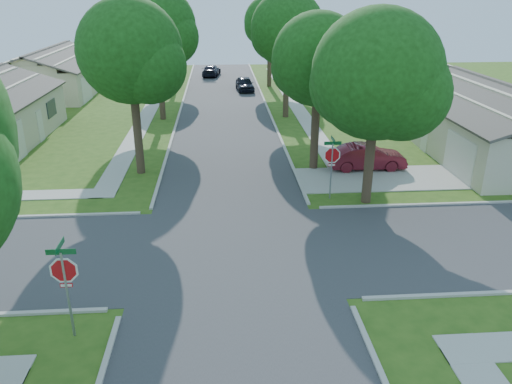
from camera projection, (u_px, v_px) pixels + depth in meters
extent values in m
plane|color=#2F5316|center=(233.00, 250.00, 18.94)|extent=(100.00, 100.00, 0.00)
cube|color=#333335|center=(233.00, 250.00, 18.94)|extent=(7.00, 100.00, 0.02)
cube|color=#9E9B91|center=(294.00, 103.00, 43.35)|extent=(1.20, 40.00, 0.04)
cube|color=#9E9B91|center=(152.00, 105.00, 42.53)|extent=(1.20, 40.00, 0.04)
cube|color=#9E9B91|center=(380.00, 178.00, 26.02)|extent=(8.80, 3.60, 0.05)
cube|color=gray|center=(68.00, 295.00, 13.77)|extent=(0.06, 0.06, 2.70)
cylinder|color=white|center=(64.00, 270.00, 13.47)|extent=(1.05, 0.02, 1.05)
cylinder|color=red|center=(64.00, 270.00, 13.47)|extent=(0.90, 0.03, 0.90)
cube|color=red|center=(66.00, 285.00, 13.65)|extent=(0.34, 0.03, 0.12)
cube|color=white|center=(66.00, 285.00, 13.65)|extent=(0.30, 0.03, 0.08)
cube|color=#0C5426|center=(61.00, 252.00, 13.26)|extent=(0.80, 0.02, 0.16)
cube|color=#0C5426|center=(60.00, 246.00, 13.19)|extent=(0.02, 0.80, 0.16)
cube|color=gray|center=(331.00, 172.00, 23.09)|extent=(0.06, 0.06, 2.70)
cylinder|color=white|center=(332.00, 155.00, 22.79)|extent=(1.05, 0.02, 1.05)
cylinder|color=red|center=(332.00, 155.00, 22.79)|extent=(0.90, 0.03, 0.90)
cube|color=red|center=(332.00, 165.00, 22.97)|extent=(0.34, 0.03, 0.12)
cube|color=white|center=(332.00, 165.00, 22.97)|extent=(0.30, 0.03, 0.08)
cube|color=#0C5426|center=(333.00, 143.00, 22.57)|extent=(0.80, 0.02, 0.16)
cube|color=#0C5426|center=(333.00, 139.00, 22.50)|extent=(0.02, 0.80, 0.16)
cylinder|color=#38281C|center=(315.00, 134.00, 26.82)|extent=(0.44, 0.44, 3.95)
sphere|color=#173D0F|center=(318.00, 59.00, 25.35)|extent=(4.80, 4.80, 4.80)
sphere|color=#173D0F|center=(336.00, 73.00, 25.19)|extent=(3.46, 3.46, 3.46)
sphere|color=#173D0F|center=(302.00, 67.00, 26.03)|extent=(3.26, 3.26, 3.26)
cylinder|color=#38281C|center=(286.00, 89.00, 37.84)|extent=(0.44, 0.44, 4.30)
sphere|color=#173D0F|center=(288.00, 29.00, 36.19)|extent=(5.40, 5.40, 5.40)
sphere|color=#173D0F|center=(301.00, 39.00, 36.01)|extent=(3.89, 3.89, 3.89)
sphere|color=#173D0F|center=(275.00, 36.00, 36.96)|extent=(3.67, 3.67, 3.67)
cylinder|color=#38281C|center=(269.00, 65.00, 49.86)|extent=(0.44, 0.44, 4.20)
sphere|color=#173D0F|center=(270.00, 22.00, 48.30)|extent=(5.00, 5.00, 5.00)
sphere|color=#173D0F|center=(279.00, 29.00, 48.13)|extent=(3.60, 3.60, 3.60)
sphere|color=#173D0F|center=(262.00, 27.00, 49.01)|extent=(3.40, 3.40, 3.40)
cylinder|color=#38281C|center=(138.00, 134.00, 26.13)|extent=(0.44, 0.44, 4.25)
sphere|color=#173D0F|center=(130.00, 51.00, 24.52)|extent=(5.20, 5.20, 5.20)
sphere|color=#173D0F|center=(148.00, 66.00, 24.35)|extent=(3.74, 3.74, 3.74)
sphere|color=#173D0F|center=(118.00, 60.00, 25.27)|extent=(3.54, 3.54, 3.54)
cylinder|color=#38281C|center=(161.00, 90.00, 37.17)|extent=(0.44, 0.44, 4.44)
sphere|color=#173D0F|center=(157.00, 26.00, 35.46)|extent=(5.60, 5.60, 5.60)
sphere|color=#173D0F|center=(170.00, 37.00, 35.27)|extent=(4.03, 4.03, 4.03)
sphere|color=#173D0F|center=(147.00, 33.00, 36.26)|extent=(3.81, 3.81, 3.81)
cylinder|color=#38281C|center=(175.00, 68.00, 49.28)|extent=(0.44, 0.44, 3.90)
sphere|color=#173D0F|center=(172.00, 28.00, 47.85)|extent=(4.60, 4.60, 4.60)
sphere|color=#173D0F|center=(181.00, 34.00, 47.69)|extent=(3.31, 3.31, 3.31)
sphere|color=#173D0F|center=(166.00, 32.00, 48.50)|extent=(3.13, 3.13, 3.13)
cylinder|color=#38281C|center=(369.00, 166.00, 22.58)|extent=(0.44, 0.44, 3.54)
sphere|color=#173D0F|center=(377.00, 74.00, 21.03)|extent=(5.60, 5.60, 5.60)
sphere|color=#173D0F|center=(403.00, 93.00, 20.85)|extent=(4.03, 4.03, 4.03)
sphere|color=#173D0F|center=(352.00, 85.00, 21.83)|extent=(3.81, 3.81, 3.81)
cube|color=beige|center=(496.00, 130.00, 29.66)|extent=(8.00, 13.00, 2.80)
cube|color=#413C37|center=(469.00, 96.00, 28.74)|extent=(4.42, 13.60, 1.56)
cube|color=silver|center=(459.00, 157.00, 25.89)|extent=(0.06, 3.20, 2.20)
cube|color=silver|center=(425.00, 135.00, 30.13)|extent=(0.06, 0.90, 2.00)
cube|color=#1E2633|center=(411.00, 116.00, 32.33)|extent=(0.06, 1.80, 1.10)
cube|color=beige|center=(396.00, 79.00, 46.27)|extent=(8.00, 13.00, 2.80)
cube|color=#413C37|center=(419.00, 57.00, 45.63)|extent=(4.42, 13.60, 1.56)
cube|color=#413C37|center=(376.00, 57.00, 45.36)|extent=(4.42, 13.60, 1.56)
cube|color=silver|center=(364.00, 91.00, 42.51)|extent=(0.06, 3.20, 2.20)
cube|color=silver|center=(351.00, 83.00, 46.75)|extent=(0.06, 0.90, 2.00)
cube|color=#1E2633|center=(345.00, 73.00, 48.94)|extent=(0.06, 1.80, 1.10)
cube|color=silver|center=(14.00, 145.00, 27.96)|extent=(0.06, 3.20, 2.20)
cube|color=silver|center=(40.00, 126.00, 32.20)|extent=(0.06, 0.90, 2.00)
cube|color=#1E2633|center=(51.00, 108.00, 34.39)|extent=(0.06, 1.80, 1.10)
cube|color=beige|center=(53.00, 78.00, 46.87)|extent=(8.00, 13.00, 2.80)
cube|color=#413C37|center=(71.00, 56.00, 46.23)|extent=(4.42, 13.60, 1.56)
cube|color=#413C37|center=(27.00, 56.00, 45.96)|extent=(4.42, 13.60, 1.56)
cube|color=silver|center=(87.00, 89.00, 43.66)|extent=(0.06, 3.20, 2.20)
cube|color=silver|center=(98.00, 81.00, 47.90)|extent=(0.06, 0.90, 2.00)
cube|color=#1E2633|center=(103.00, 71.00, 50.09)|extent=(0.06, 1.80, 1.10)
imported|color=maroon|center=(367.00, 157.00, 27.23)|extent=(4.17, 1.46, 1.37)
imported|color=black|center=(245.00, 84.00, 48.27)|extent=(1.84, 3.97, 1.32)
imported|color=black|center=(211.00, 71.00, 56.43)|extent=(2.28, 4.42, 1.23)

